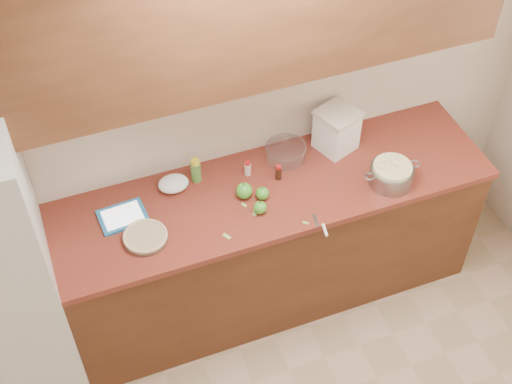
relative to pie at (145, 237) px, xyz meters
name	(u,v)px	position (x,y,z in m)	size (l,w,h in m)	color
counter_run	(254,247)	(0.62, 0.11, -0.48)	(2.64, 0.68, 0.92)	#582D18
upper_cabinets	(241,11)	(0.62, 0.26, 1.01)	(2.60, 0.34, 0.70)	brown
pie	(145,237)	(0.00, 0.00, 0.00)	(0.23, 0.23, 0.04)	silver
colander	(391,174)	(1.34, -0.08, 0.04)	(0.33, 0.24, 0.12)	gray
flour_canister	(337,129)	(1.18, 0.28, 0.11)	(0.27, 0.27, 0.26)	white
tablet	(123,217)	(-0.07, 0.18, -0.01)	(0.25, 0.20, 0.02)	#216BA2
paring_knife	(323,228)	(0.86, -0.26, -0.01)	(0.04, 0.17, 0.02)	gray
lemon_bottle	(196,170)	(0.37, 0.31, 0.05)	(0.05, 0.05, 0.15)	#4C8C38
cinnamon_shaker	(248,168)	(0.64, 0.25, 0.02)	(0.04, 0.04, 0.09)	beige
vanilla_bottle	(279,172)	(0.79, 0.16, 0.03)	(0.03, 0.03, 0.09)	black
mixing_bowl	(286,151)	(0.89, 0.30, 0.03)	(0.23, 0.23, 0.09)	silver
paper_towel	(173,184)	(0.23, 0.29, 0.01)	(0.17, 0.14, 0.07)	white
apple_left	(244,191)	(0.57, 0.10, 0.02)	(0.09, 0.09, 0.10)	#439828
apple_center	(262,193)	(0.65, 0.06, 0.02)	(0.07, 0.07, 0.08)	#439828
apple_front	(260,208)	(0.60, -0.03, 0.02)	(0.07, 0.07, 0.08)	#439828
peel_a	(244,205)	(0.54, 0.04, -0.02)	(0.03, 0.01, 0.00)	#8DC55F
peel_b	(227,236)	(0.39, -0.13, -0.02)	(0.04, 0.02, 0.00)	#8DC55F
peel_c	(255,212)	(0.58, -0.02, -0.02)	(0.05, 0.02, 0.00)	#8DC55F
peel_d	(306,223)	(0.80, -0.19, -0.02)	(0.03, 0.01, 0.00)	#8DC55F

